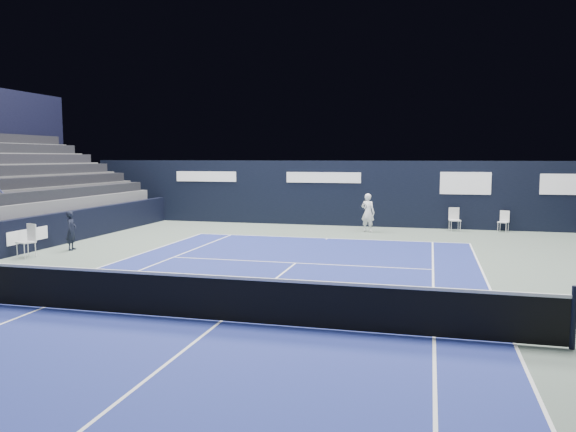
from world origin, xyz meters
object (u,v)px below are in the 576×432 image
(tennis_player, at_px, (368,213))
(folding_chair_back_a, at_px, (454,218))
(tennis_net, at_px, (220,297))
(line_judge_chair, at_px, (29,238))
(folding_chair_back_b, at_px, (504,220))

(tennis_player, bearing_deg, folding_chair_back_a, 19.17)
(tennis_player, bearing_deg, tennis_net, -95.38)
(folding_chair_back_a, relative_size, line_judge_chair, 0.96)
(line_judge_chair, relative_size, tennis_player, 0.64)
(folding_chair_back_a, relative_size, folding_chair_back_b, 1.12)
(folding_chair_back_a, height_order, tennis_player, tennis_player)
(line_judge_chair, xyz_separation_m, tennis_net, (8.76, -5.32, -0.11))
(tennis_net, bearing_deg, folding_chair_back_b, 65.74)
(tennis_net, height_order, tennis_player, tennis_player)
(folding_chair_back_a, relative_size, tennis_net, 0.08)
(line_judge_chair, height_order, tennis_player, tennis_player)
(folding_chair_back_b, height_order, line_judge_chair, line_judge_chair)
(folding_chair_back_b, relative_size, tennis_net, 0.07)
(folding_chair_back_b, height_order, tennis_player, tennis_player)
(folding_chair_back_a, distance_m, folding_chair_back_b, 2.12)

